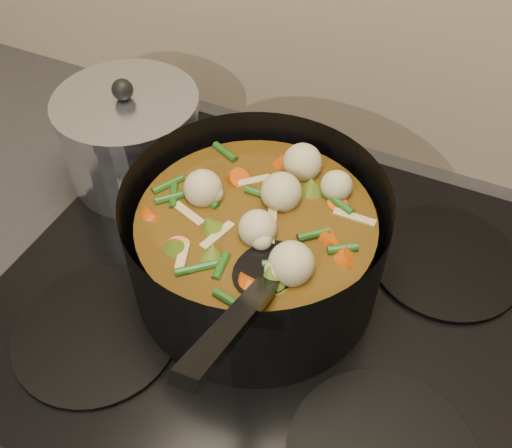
% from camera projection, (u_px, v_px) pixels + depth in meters
% --- Properties ---
extents(stovetop, '(0.62, 0.54, 0.03)m').
position_uv_depth(stovetop, '(280.00, 300.00, 0.66)').
color(stovetop, black).
rests_on(stovetop, counter).
extents(stockpot, '(0.31, 0.39, 0.21)m').
position_uv_depth(stockpot, '(256.00, 244.00, 0.62)').
color(stockpot, black).
rests_on(stockpot, stovetop).
extents(saucepan, '(0.18, 0.18, 0.15)m').
position_uv_depth(saucepan, '(132.00, 138.00, 0.75)').
color(saucepan, silver).
rests_on(saucepan, stovetop).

